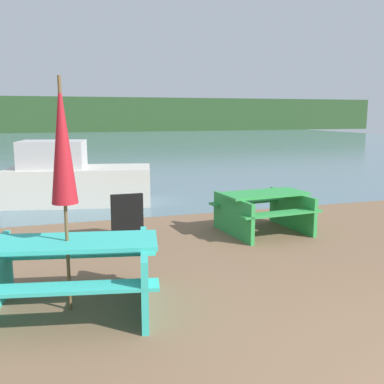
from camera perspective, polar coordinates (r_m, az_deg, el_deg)
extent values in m
cube|color=slate|center=(34.04, -12.85, 6.13)|extent=(60.00, 50.00, 0.00)
cube|color=#284723|center=(53.92, -14.94, 9.48)|extent=(80.00, 1.60, 4.00)
cube|color=#33B7A8|center=(4.96, -15.56, -6.21)|extent=(2.00, 1.07, 0.04)
cube|color=#33B7A8|center=(4.54, -16.49, -11.69)|extent=(1.91, 0.66, 0.04)
cube|color=#33B7A8|center=(5.57, -14.54, -7.55)|extent=(1.91, 0.66, 0.04)
cube|color=#33B7A8|center=(5.02, -6.06, -10.37)|extent=(0.35, 1.37, 0.73)
cube|color=green|center=(8.08, 9.10, -0.21)|extent=(1.57, 0.83, 0.04)
cube|color=green|center=(7.68, 11.22, -2.67)|extent=(1.53, 0.41, 0.04)
cube|color=green|center=(8.59, 7.11, -1.22)|extent=(1.53, 0.41, 0.04)
cube|color=green|center=(7.85, 5.20, -3.11)|extent=(0.19, 1.38, 0.68)
cube|color=green|center=(8.49, 12.57, -2.31)|extent=(0.19, 1.38, 0.68)
cylinder|color=brown|center=(4.85, -15.83, -0.70)|extent=(0.04, 0.04, 2.48)
cone|color=#A81923|center=(4.78, -16.16, 6.26)|extent=(0.27, 0.27, 1.30)
cube|color=beige|center=(10.95, -14.03, 0.83)|extent=(3.53, 2.10, 0.85)
cube|color=#B2B2B2|center=(10.96, -17.28, 4.60)|extent=(1.63, 1.29, 0.63)
cube|color=black|center=(7.79, -8.23, -2.98)|extent=(0.55, 0.08, 0.75)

